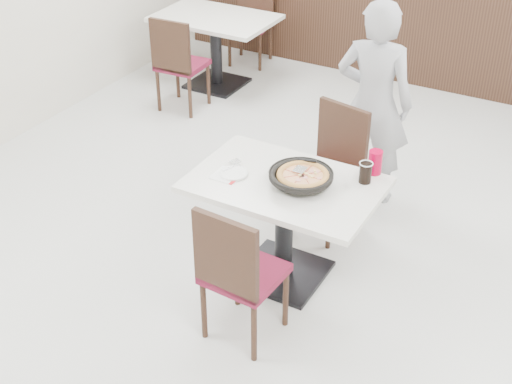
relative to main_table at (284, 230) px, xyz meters
The scene contains 18 objects.
floor 0.39m from the main_table, 146.02° to the left, with size 7.00×7.00×0.00m, color #B7B7B2.
wainscot_back 3.55m from the main_table, 91.56° to the left, with size 5.90×0.03×1.10m, color black.
main_table is the anchor object (origin of this frame).
chair_near 0.61m from the main_table, 85.41° to the right, with size 0.42×0.42×0.95m, color black, non-canonical shape.
chair_far 0.66m from the main_table, 89.85° to the left, with size 0.42×0.42×0.95m, color black, non-canonical shape.
trivet 0.40m from the main_table, 23.58° to the left, with size 0.13×0.13×0.04m, color black.
pizza_pan 0.43m from the main_table, ahead, with size 0.34×0.34×0.01m, color black.
pizza 0.45m from the main_table, ahead, with size 0.31×0.31×0.02m, color #BD853F.
pizza_server 0.48m from the main_table, 27.72° to the left, with size 0.07×0.09×0.00m, color white.
napkin 0.53m from the main_table, 162.61° to the right, with size 0.18×0.18×0.00m, color white.
side_plate 0.51m from the main_table, 166.03° to the right, with size 0.18×0.18×0.01m, color white.
fork 0.55m from the main_table, behind, with size 0.01×0.14×0.00m, color white.
cola_glass 0.67m from the main_table, 29.05° to the left, with size 0.08×0.08×0.13m, color black.
red_cup 0.74m from the main_table, 39.97° to the left, with size 0.09×0.09×0.16m, color #AB0028.
diner_person 1.32m from the main_table, 85.12° to the left, with size 0.59×0.39×1.61m, color #A9A9AE.
bg_table_left 3.27m from the main_table, 129.79° to the left, with size 1.20×0.80×0.75m, color silver, non-canonical shape.
bg_chair_left_near 2.81m from the main_table, 137.92° to the left, with size 0.42×0.42×0.95m, color black, non-canonical shape.
bg_chair_left_far 3.85m from the main_table, 122.93° to the left, with size 0.42×0.42×0.95m, color black, non-canonical shape.
Camera 1 is at (1.81, -3.51, 3.11)m, focal length 50.00 mm.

